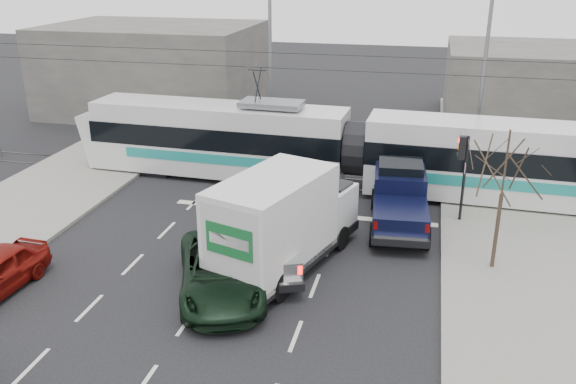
% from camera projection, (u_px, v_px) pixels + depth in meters
% --- Properties ---
extents(ground, '(120.00, 120.00, 0.00)m').
position_uv_depth(ground, '(266.00, 280.00, 20.94)').
color(ground, black).
rests_on(ground, ground).
extents(sidewalk_right, '(6.00, 60.00, 0.15)m').
position_uv_depth(sidewalk_right, '(544.00, 310.00, 19.01)').
color(sidewalk_right, gray).
rests_on(sidewalk_right, ground).
extents(rails, '(60.00, 1.60, 0.03)m').
position_uv_depth(rails, '(319.00, 182.00, 30.01)').
color(rails, '#33302D').
rests_on(rails, ground).
extents(building_left, '(14.00, 10.00, 6.00)m').
position_uv_depth(building_left, '(155.00, 68.00, 42.78)').
color(building_left, slate).
rests_on(building_left, ground).
extents(building_right, '(12.00, 10.00, 5.00)m').
position_uv_depth(building_right, '(542.00, 87.00, 39.27)').
color(building_right, slate).
rests_on(building_right, ground).
extents(bare_tree, '(2.40, 2.40, 5.00)m').
position_uv_depth(bare_tree, '(505.00, 169.00, 20.22)').
color(bare_tree, '#47382B').
rests_on(bare_tree, ground).
extents(traffic_signal, '(0.44, 0.44, 3.60)m').
position_uv_depth(traffic_signal, '(463.00, 160.00, 24.47)').
color(traffic_signal, black).
rests_on(traffic_signal, ground).
extents(street_lamp_near, '(2.38, 0.25, 9.00)m').
position_uv_depth(street_lamp_near, '(480.00, 70.00, 30.24)').
color(street_lamp_near, slate).
rests_on(street_lamp_near, ground).
extents(street_lamp_far, '(2.38, 0.25, 9.00)m').
position_uv_depth(street_lamp_far, '(267.00, 56.00, 34.49)').
color(street_lamp_far, slate).
rests_on(street_lamp_far, ground).
extents(catenary, '(60.00, 0.20, 7.00)m').
position_uv_depth(catenary, '(320.00, 104.00, 28.61)').
color(catenary, black).
rests_on(catenary, ground).
extents(tram, '(26.61, 3.71, 5.42)m').
position_uv_depth(tram, '(355.00, 150.00, 28.53)').
color(tram, silver).
rests_on(tram, ground).
extents(silver_pickup, '(4.27, 6.44, 2.22)m').
position_uv_depth(silver_pickup, '(259.00, 230.00, 22.13)').
color(silver_pickup, black).
rests_on(silver_pickup, ground).
extents(box_truck, '(4.58, 7.61, 3.60)m').
position_uv_depth(box_truck, '(282.00, 222.00, 21.13)').
color(box_truck, black).
rests_on(box_truck, ground).
extents(navy_pickup, '(2.64, 5.94, 2.44)m').
position_uv_depth(navy_pickup, '(400.00, 197.00, 24.93)').
color(navy_pickup, black).
rests_on(navy_pickup, ground).
extents(green_car, '(4.51, 6.22, 1.57)m').
position_uv_depth(green_car, '(221.00, 271.00, 19.92)').
color(green_car, black).
rests_on(green_car, ground).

